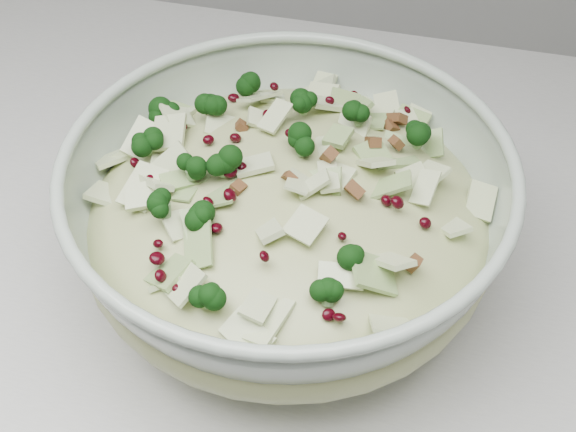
# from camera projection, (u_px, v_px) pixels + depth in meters

# --- Properties ---
(mixing_bowl) EXTENTS (0.42, 0.42, 0.13)m
(mixing_bowl) POSITION_uv_depth(u_px,v_px,m) (288.00, 222.00, 0.59)
(mixing_bowl) COLOR #A8B9A9
(mixing_bowl) RESTS_ON counter
(salad) EXTENTS (0.36, 0.36, 0.13)m
(salad) POSITION_uv_depth(u_px,v_px,m) (288.00, 202.00, 0.57)
(salad) COLOR tan
(salad) RESTS_ON mixing_bowl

